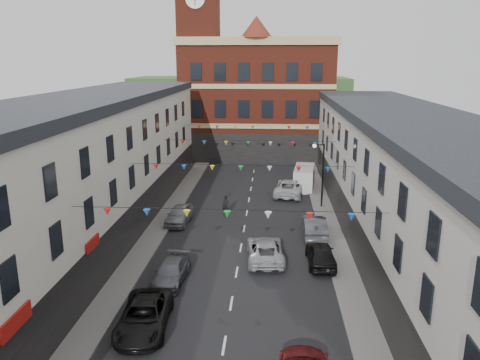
% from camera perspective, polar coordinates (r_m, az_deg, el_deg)
% --- Properties ---
extents(ground, '(160.00, 160.00, 0.00)m').
position_cam_1_polar(ground, '(30.73, -0.41, -11.16)').
color(ground, black).
rests_on(ground, ground).
extents(pavement_left, '(1.80, 64.00, 0.15)m').
position_cam_1_polar(pavement_left, '(33.67, -12.09, -8.99)').
color(pavement_left, '#605E5B').
rests_on(pavement_left, ground).
extents(pavement_right, '(1.80, 64.00, 0.15)m').
position_cam_1_polar(pavement_right, '(32.79, 12.15, -9.65)').
color(pavement_right, '#605E5B').
rests_on(pavement_right, ground).
extents(terrace_left, '(8.40, 56.00, 10.70)m').
position_cam_1_polar(terrace_left, '(32.79, -21.28, -0.56)').
color(terrace_left, beige).
rests_on(terrace_left, ground).
extents(terrace_right, '(8.40, 56.00, 9.70)m').
position_cam_1_polar(terrace_right, '(31.37, 21.73, -2.20)').
color(terrace_right, beige).
rests_on(terrace_right, ground).
extents(civic_building, '(20.60, 13.30, 18.50)m').
position_cam_1_polar(civic_building, '(65.80, 2.10, 9.99)').
color(civic_building, maroon).
rests_on(civic_building, ground).
extents(clock_tower, '(5.60, 5.60, 30.00)m').
position_cam_1_polar(clock_tower, '(63.37, -5.00, 15.93)').
color(clock_tower, maroon).
rests_on(clock_tower, ground).
extents(distant_hill, '(40.00, 14.00, 10.00)m').
position_cam_1_polar(distant_hill, '(90.21, 0.02, 9.23)').
color(distant_hill, '#2F5025').
rests_on(distant_hill, ground).
extents(street_lamp, '(1.10, 0.36, 6.00)m').
position_cam_1_polar(street_lamp, '(42.90, 9.77, 1.63)').
color(street_lamp, black).
rests_on(street_lamp, ground).
extents(car_left_c, '(2.77, 5.37, 1.45)m').
position_cam_1_polar(car_left_c, '(25.09, -11.61, -15.93)').
color(car_left_c, black).
rests_on(car_left_c, ground).
extents(car_left_d, '(2.04, 4.52, 1.29)m').
position_cam_1_polar(car_left_d, '(29.59, -8.41, -11.01)').
color(car_left_d, '#47484F').
rests_on(car_left_d, ground).
extents(car_left_e, '(2.02, 4.42, 1.47)m').
position_cam_1_polar(car_left_e, '(39.46, -7.43, -4.20)').
color(car_left_e, gray).
rests_on(car_left_e, ground).
extents(car_right_d, '(1.88, 4.47, 1.51)m').
position_cam_1_polar(car_right_d, '(31.84, 9.83, -8.95)').
color(car_right_d, black).
rests_on(car_right_d, ground).
extents(car_right_e, '(1.71, 4.85, 1.60)m').
position_cam_1_polar(car_right_e, '(36.71, 9.03, -5.61)').
color(car_right_e, '#43464A').
rests_on(car_right_e, ground).
extents(car_right_f, '(3.44, 6.13, 1.62)m').
position_cam_1_polar(car_right_f, '(47.33, 6.03, -0.89)').
color(car_right_f, silver).
rests_on(car_right_f, ground).
extents(moving_car, '(2.79, 5.39, 1.45)m').
position_cam_1_polar(moving_car, '(32.25, 3.10, -8.48)').
color(moving_car, '#AAACB1').
rests_on(moving_car, ground).
extents(white_van, '(2.54, 5.30, 2.26)m').
position_cam_1_polar(white_van, '(50.03, 7.80, 0.28)').
color(white_van, beige).
rests_on(white_van, ground).
extents(pedestrian, '(0.78, 0.66, 1.82)m').
position_cam_1_polar(pedestrian, '(40.97, -1.75, -3.12)').
color(pedestrian, black).
rests_on(pedestrian, ground).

